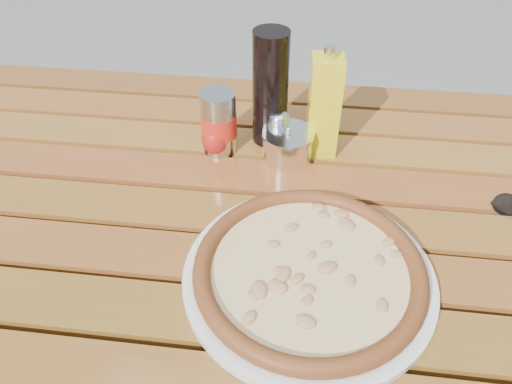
# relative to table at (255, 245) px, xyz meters

# --- Properties ---
(table) EXTENTS (1.40, 0.90, 0.75)m
(table) POSITION_rel_table_xyz_m (0.00, 0.00, 0.00)
(table) COLOR #371C0C
(table) RESTS_ON ground
(plate) EXTENTS (0.38, 0.38, 0.01)m
(plate) POSITION_rel_table_xyz_m (0.09, -0.13, 0.08)
(plate) COLOR silver
(plate) RESTS_ON table
(pizza) EXTENTS (0.41, 0.41, 0.03)m
(pizza) POSITION_rel_table_xyz_m (0.09, -0.13, 0.10)
(pizza) COLOR #FCECB5
(pizza) RESTS_ON plate
(pepper_shaker) EXTENTS (0.06, 0.06, 0.08)m
(pepper_shaker) POSITION_rel_table_xyz_m (-0.09, 0.16, 0.11)
(pepper_shaker) COLOR red
(pepper_shaker) RESTS_ON table
(oregano_shaker) EXTENTS (0.07, 0.07, 0.08)m
(oregano_shaker) POSITION_rel_table_xyz_m (0.02, 0.19, 0.11)
(oregano_shaker) COLOR #2F3A17
(oregano_shaker) RESTS_ON table
(dark_bottle) EXTENTS (0.08, 0.08, 0.22)m
(dark_bottle) POSITION_rel_table_xyz_m (0.00, 0.22, 0.19)
(dark_bottle) COLOR black
(dark_bottle) RESTS_ON table
(soda_can) EXTENTS (0.08, 0.08, 0.12)m
(soda_can) POSITION_rel_table_xyz_m (-0.09, 0.17, 0.13)
(soda_can) COLOR #B9B9BE
(soda_can) RESTS_ON table
(olive_oil_cruet) EXTENTS (0.06, 0.06, 0.21)m
(olive_oil_cruet) POSITION_rel_table_xyz_m (0.10, 0.19, 0.17)
(olive_oil_cruet) COLOR gold
(olive_oil_cruet) RESTS_ON table
(parmesan_tin) EXTENTS (0.12, 0.12, 0.07)m
(parmesan_tin) POSITION_rel_table_xyz_m (0.04, 0.16, 0.11)
(parmesan_tin) COLOR white
(parmesan_tin) RESTS_ON table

